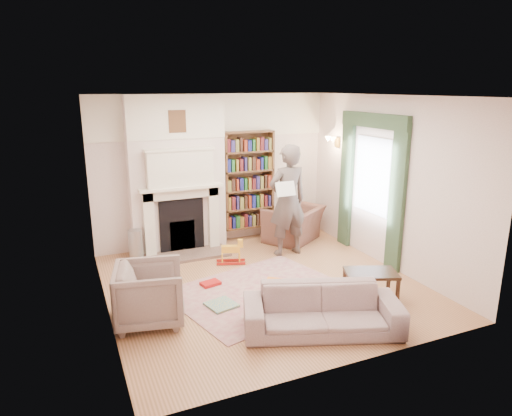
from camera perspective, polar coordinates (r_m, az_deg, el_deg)
name	(u,v)px	position (r m, az deg, el deg)	size (l,w,h in m)	color
floor	(263,285)	(7.05, 0.82, -9.56)	(4.50, 4.50, 0.00)	#905F39
ceiling	(263,96)	(6.41, 0.91, 13.85)	(4.50, 4.50, 0.00)	white
wall_back	(214,170)	(8.65, -5.29, 4.75)	(4.50, 4.50, 0.00)	white
wall_front	(354,243)	(4.71, 12.21, -4.29)	(4.50, 4.50, 0.00)	white
wall_left	(100,212)	(6.05, -18.95, -0.47)	(4.50, 4.50, 0.00)	white
wall_right	(388,183)	(7.77, 16.19, 3.05)	(4.50, 4.50, 0.00)	white
fireplace	(177,176)	(8.26, -9.81, 4.02)	(1.70, 0.58, 2.80)	white
bookcase	(248,180)	(8.79, -0.96, 3.49)	(1.00, 0.24, 1.85)	brown
window	(372,176)	(8.06, 14.34, 3.95)	(0.02, 0.90, 1.30)	silver
curtain_left	(397,199)	(7.56, 17.22, 1.09)	(0.07, 0.32, 2.40)	#29402B
curtain_right	(346,182)	(8.64, 11.24, 3.16)	(0.07, 0.32, 2.40)	#29402B
pelmet	(374,120)	(7.91, 14.52, 10.55)	(0.09, 1.70, 0.24)	#29402B
wall_sconce	(329,143)	(8.76, 9.06, 8.07)	(0.20, 0.24, 0.24)	gold
rug	(260,292)	(6.81, 0.48, -10.42)	(2.41, 1.85, 0.01)	tan
armchair_reading	(294,224)	(8.89, 4.71, -2.00)	(1.04, 0.91, 0.68)	brown
armchair_left	(150,294)	(6.02, -13.14, -10.43)	(0.82, 0.85, 0.77)	gray
sofa	(322,310)	(5.77, 8.26, -12.51)	(1.91, 0.75, 0.56)	#AF9D91
man_reading	(288,201)	(8.00, 3.98, 0.94)	(0.72, 0.47, 1.98)	#534742
newspaper	(286,189)	(7.70, 3.71, 2.40)	(0.36, 0.02, 0.25)	white
coffee_table	(370,287)	(6.64, 14.09, -9.52)	(0.70, 0.45, 0.45)	#361F12
paraffin_heater	(136,245)	(8.14, -14.79, -4.54)	(0.24, 0.24, 0.55)	#999BA0
rocking_horse	(231,252)	(7.77, -3.18, -5.47)	(0.49, 0.19, 0.43)	gold
board_game	(221,305)	(6.41, -4.35, -11.97)	(0.37, 0.37, 0.03)	gold
game_box_lid	(210,283)	(7.03, -5.71, -9.35)	(0.28, 0.19, 0.05)	#B21514
comic_annuals	(288,289)	(6.88, 3.98, -10.06)	(0.56, 0.80, 0.02)	red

